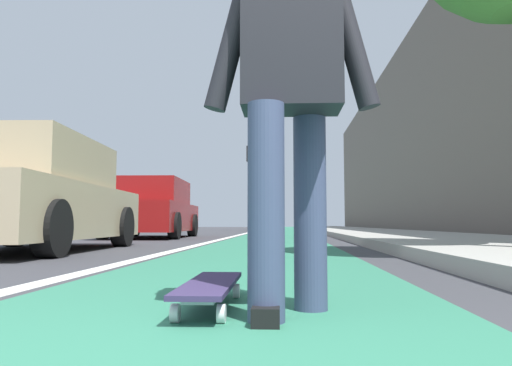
{
  "coord_description": "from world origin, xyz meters",
  "views": [
    {
      "loc": [
        -0.53,
        -0.3,
        0.36
      ],
      "look_at": [
        11.16,
        0.44,
        1.34
      ],
      "focal_mm": 34.26,
      "sensor_mm": 36.0,
      "label": 1
    }
  ],
  "objects_px": {
    "skateboard": "(210,287)",
    "parked_car_near": "(29,198)",
    "parked_car_mid": "(152,210)",
    "traffic_light": "(249,172)",
    "skater_person": "(290,82)"
  },
  "relations": [
    {
      "from": "skateboard",
      "to": "parked_car_near",
      "type": "bearing_deg",
      "value": 36.62
    },
    {
      "from": "parked_car_mid",
      "to": "skateboard",
      "type": "bearing_deg",
      "value": -163.03
    },
    {
      "from": "parked_car_mid",
      "to": "traffic_light",
      "type": "height_order",
      "value": "traffic_light"
    },
    {
      "from": "skater_person",
      "to": "traffic_light",
      "type": "xyz_separation_m",
      "value": [
        22.72,
        1.91,
        2.04
      ]
    },
    {
      "from": "parked_car_near",
      "to": "parked_car_mid",
      "type": "xyz_separation_m",
      "value": [
        6.05,
        0.04,
        -0.0
      ]
    },
    {
      "from": "skater_person",
      "to": "parked_car_mid",
      "type": "bearing_deg",
      "value": 18.48
    },
    {
      "from": "skateboard",
      "to": "traffic_light",
      "type": "distance_m",
      "value": 22.81
    },
    {
      "from": "parked_car_mid",
      "to": "parked_car_near",
      "type": "bearing_deg",
      "value": -179.62
    },
    {
      "from": "traffic_light",
      "to": "parked_car_mid",
      "type": "bearing_deg",
      "value": 172.93
    },
    {
      "from": "parked_car_near",
      "to": "skateboard",
      "type": "bearing_deg",
      "value": -143.38
    },
    {
      "from": "skater_person",
      "to": "parked_car_near",
      "type": "relative_size",
      "value": 0.39
    },
    {
      "from": "skater_person",
      "to": "parked_car_near",
      "type": "bearing_deg",
      "value": 38.59
    },
    {
      "from": "skateboard",
      "to": "parked_car_mid",
      "type": "xyz_separation_m",
      "value": [
        10.17,
        3.1,
        0.61
      ]
    },
    {
      "from": "skateboard",
      "to": "skater_person",
      "type": "relative_size",
      "value": 0.51
    },
    {
      "from": "skateboard",
      "to": "parked_car_near",
      "type": "height_order",
      "value": "parked_car_near"
    }
  ]
}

